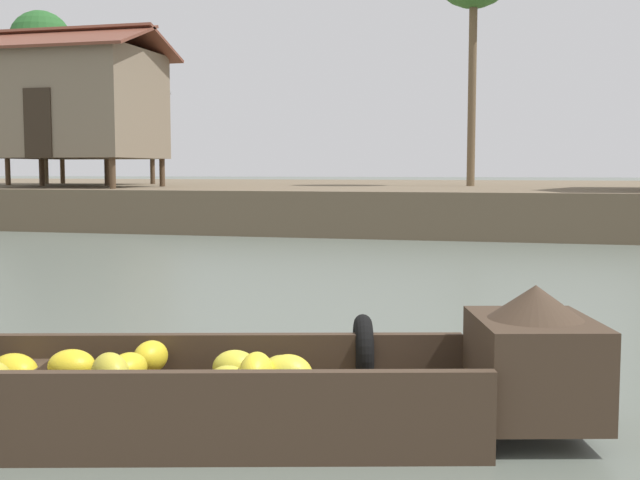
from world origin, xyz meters
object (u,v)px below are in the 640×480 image
(stilt_house_left, at_px, (82,120))
(stilt_house_mid_left, at_px, (72,103))
(banana_boat, at_px, (152,382))
(palm_tree_mid, at_px, (41,44))

(stilt_house_left, relative_size, stilt_house_mid_left, 0.89)
(banana_boat, xyz_separation_m, stilt_house_mid_left, (-10.14, 15.87, 3.11))
(stilt_house_mid_left, bearing_deg, banana_boat, -57.42)
(banana_boat, distance_m, stilt_house_mid_left, 19.08)
(palm_tree_mid, bearing_deg, banana_boat, -55.43)
(banana_boat, bearing_deg, stilt_house_mid_left, 122.58)
(banana_boat, height_order, stilt_house_left, stilt_house_left)
(palm_tree_mid, bearing_deg, stilt_house_left, -23.21)
(banana_boat, relative_size, stilt_house_left, 1.16)
(stilt_house_left, xyz_separation_m, palm_tree_mid, (-1.98, 0.85, 2.64))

